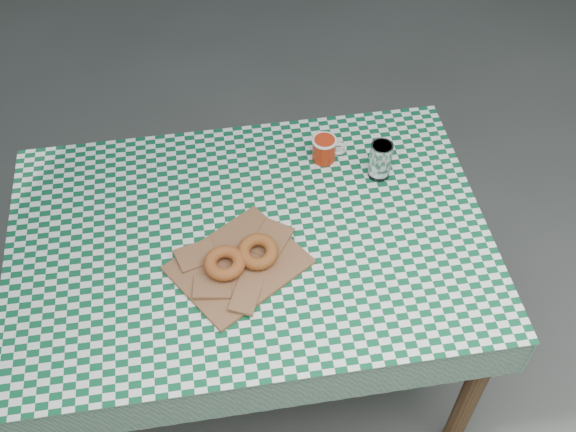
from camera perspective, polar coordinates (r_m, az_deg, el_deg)
The scene contains 8 objects.
ground at distance 2.54m, azimuth -2.97°, elevation -12.78°, with size 60.00×60.00×0.00m, color #4A4A45.
table at distance 2.22m, azimuth -2.79°, elevation -7.78°, with size 1.31×0.87×0.75m, color #53321C.
tablecloth at distance 1.92m, azimuth -3.21°, elevation -1.75°, with size 1.33×0.89×0.01m, color #0C4F2C.
paper_bag at distance 1.85m, azimuth -4.11°, elevation -4.00°, with size 0.32×0.26×0.02m, color brown.
bagel_front at distance 1.82m, azimuth -5.26°, elevation -3.90°, with size 0.11×0.11×0.03m, color #A34F21.
bagel_back at distance 1.84m, azimuth -2.51°, elevation -2.97°, with size 0.11×0.11×0.03m, color #9E5C20.
coffee_mug at distance 2.09m, azimuth 3.00°, elevation 5.53°, with size 0.14×0.14×0.08m, color #AD250B, non-canonical shape.
drinking_glass at distance 2.04m, azimuth 7.63°, elevation 4.60°, with size 0.07×0.07×0.12m, color white.
Camera 1 is at (-0.05, -1.16, 2.26)m, focal length 43.02 mm.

